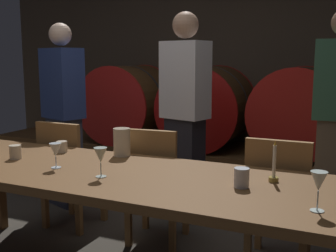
{
  "coord_description": "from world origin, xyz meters",
  "views": [
    {
      "loc": [
        1.5,
        -2.01,
        1.37
      ],
      "look_at": [
        0.32,
        0.59,
        0.91
      ],
      "focal_mm": 44.53,
      "sensor_mm": 36.0,
      "label": 1
    }
  ],
  "objects_px": {
    "wine_barrel_left": "(129,103)",
    "chair_left": "(68,169)",
    "wine_barrel_right": "(299,112)",
    "dining_table": "(111,181)",
    "chair_right": "(279,197)",
    "chair_center": "(154,180)",
    "candle_center": "(274,170)",
    "cup_left": "(15,152)",
    "wine_barrel_center": "(208,107)",
    "pitcher": "(122,142)",
    "wine_glass_center_right": "(101,156)",
    "guest_center": "(185,113)",
    "wine_glass_far_right": "(319,182)",
    "guest_left": "(63,114)",
    "wine_glass_center_left": "(56,151)",
    "cup_center": "(62,147)",
    "cup_right": "(241,178)"
  },
  "relations": [
    {
      "from": "chair_center",
      "to": "candle_center",
      "type": "height_order",
      "value": "candle_center"
    },
    {
      "from": "wine_glass_center_left",
      "to": "candle_center",
      "type": "bearing_deg",
      "value": 11.28
    },
    {
      "from": "cup_center",
      "to": "dining_table",
      "type": "bearing_deg",
      "value": -26.13
    },
    {
      "from": "pitcher",
      "to": "cup_left",
      "type": "xyz_separation_m",
      "value": [
        -0.59,
        -0.36,
        -0.05
      ]
    },
    {
      "from": "wine_barrel_right",
      "to": "cup_right",
      "type": "height_order",
      "value": "wine_barrel_right"
    },
    {
      "from": "chair_center",
      "to": "chair_right",
      "type": "distance_m",
      "value": 0.89
    },
    {
      "from": "guest_center",
      "to": "wine_glass_far_right",
      "type": "distance_m",
      "value": 1.89
    },
    {
      "from": "wine_barrel_right",
      "to": "candle_center",
      "type": "distance_m",
      "value": 2.2
    },
    {
      "from": "wine_barrel_right",
      "to": "pitcher",
      "type": "distance_m",
      "value": 2.2
    },
    {
      "from": "wine_barrel_right",
      "to": "chair_right",
      "type": "bearing_deg",
      "value": -86.57
    },
    {
      "from": "wine_barrel_center",
      "to": "chair_right",
      "type": "height_order",
      "value": "wine_barrel_center"
    },
    {
      "from": "guest_center",
      "to": "wine_glass_center_left",
      "type": "bearing_deg",
      "value": 93.4
    },
    {
      "from": "wine_barrel_left",
      "to": "wine_barrel_center",
      "type": "bearing_deg",
      "value": 0.0
    },
    {
      "from": "guest_center",
      "to": "pitcher",
      "type": "xyz_separation_m",
      "value": [
        -0.09,
        -0.91,
        -0.09
      ]
    },
    {
      "from": "chair_right",
      "to": "wine_glass_center_right",
      "type": "relative_size",
      "value": 5.34
    },
    {
      "from": "wine_barrel_right",
      "to": "dining_table",
      "type": "height_order",
      "value": "wine_barrel_right"
    },
    {
      "from": "chair_right",
      "to": "wine_glass_center_right",
      "type": "height_order",
      "value": "wine_glass_center_right"
    },
    {
      "from": "guest_left",
      "to": "cup_center",
      "type": "relative_size",
      "value": 22.02
    },
    {
      "from": "chair_left",
      "to": "chair_right",
      "type": "bearing_deg",
      "value": -178.64
    },
    {
      "from": "cup_center",
      "to": "cup_right",
      "type": "distance_m",
      "value": 1.38
    },
    {
      "from": "chair_left",
      "to": "candle_center",
      "type": "height_order",
      "value": "candle_center"
    },
    {
      "from": "cup_center",
      "to": "pitcher",
      "type": "bearing_deg",
      "value": 9.92
    },
    {
      "from": "guest_left",
      "to": "wine_glass_center_right",
      "type": "relative_size",
      "value": 10.21
    },
    {
      "from": "wine_barrel_center",
      "to": "wine_glass_far_right",
      "type": "xyz_separation_m",
      "value": [
        1.37,
        -2.56,
        0.01
      ]
    },
    {
      "from": "guest_left",
      "to": "candle_center",
      "type": "distance_m",
      "value": 2.26
    },
    {
      "from": "dining_table",
      "to": "chair_left",
      "type": "relative_size",
      "value": 3.13
    },
    {
      "from": "wine_glass_center_left",
      "to": "wine_glass_center_right",
      "type": "height_order",
      "value": "wine_glass_center_right"
    },
    {
      "from": "candle_center",
      "to": "wine_barrel_right",
      "type": "bearing_deg",
      "value": 93.74
    },
    {
      "from": "cup_left",
      "to": "wine_barrel_left",
      "type": "bearing_deg",
      "value": 101.96
    },
    {
      "from": "wine_glass_center_right",
      "to": "dining_table",
      "type": "bearing_deg",
      "value": 97.66
    },
    {
      "from": "candle_center",
      "to": "cup_left",
      "type": "bearing_deg",
      "value": -173.95
    },
    {
      "from": "wine_glass_far_right",
      "to": "guest_center",
      "type": "bearing_deg",
      "value": 129.4
    },
    {
      "from": "guest_left",
      "to": "wine_glass_center_left",
      "type": "xyz_separation_m",
      "value": [
        0.84,
        -1.14,
        -0.03
      ]
    },
    {
      "from": "chair_right",
      "to": "dining_table",
      "type": "bearing_deg",
      "value": 35.72
    },
    {
      "from": "wine_barrel_left",
      "to": "chair_left",
      "type": "xyz_separation_m",
      "value": [
        0.42,
        -1.74,
        -0.35
      ]
    },
    {
      "from": "cup_center",
      "to": "wine_barrel_left",
      "type": "bearing_deg",
      "value": 107.32
    },
    {
      "from": "wine_barrel_left",
      "to": "guest_left",
      "type": "xyz_separation_m",
      "value": [
        0.05,
        -1.3,
        0.03
      ]
    },
    {
      "from": "chair_center",
      "to": "cup_right",
      "type": "height_order",
      "value": "chair_center"
    },
    {
      "from": "chair_center",
      "to": "candle_center",
      "type": "distance_m",
      "value": 1.08
    },
    {
      "from": "pitcher",
      "to": "wine_glass_center_left",
      "type": "xyz_separation_m",
      "value": [
        -0.2,
        -0.44,
        0.01
      ]
    },
    {
      "from": "wine_glass_center_right",
      "to": "wine_glass_far_right",
      "type": "xyz_separation_m",
      "value": [
        1.13,
        -0.06,
        0.01
      ]
    },
    {
      "from": "chair_left",
      "to": "wine_glass_far_right",
      "type": "relative_size",
      "value": 5.04
    },
    {
      "from": "chair_left",
      "to": "cup_center",
      "type": "relative_size",
      "value": 11.52
    },
    {
      "from": "candle_center",
      "to": "cup_right",
      "type": "relative_size",
      "value": 2.22
    },
    {
      "from": "wine_barrel_left",
      "to": "chair_left",
      "type": "bearing_deg",
      "value": -76.35
    },
    {
      "from": "pitcher",
      "to": "wine_glass_center_right",
      "type": "relative_size",
      "value": 1.13
    },
    {
      "from": "chair_left",
      "to": "cup_center",
      "type": "bearing_deg",
      "value": 124.7
    },
    {
      "from": "wine_glass_center_right",
      "to": "candle_center",
      "type": "bearing_deg",
      "value": 18.69
    },
    {
      "from": "wine_glass_far_right",
      "to": "candle_center",
      "type": "bearing_deg",
      "value": 124.55
    },
    {
      "from": "wine_barrel_left",
      "to": "cup_left",
      "type": "height_order",
      "value": "wine_barrel_left"
    }
  ]
}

